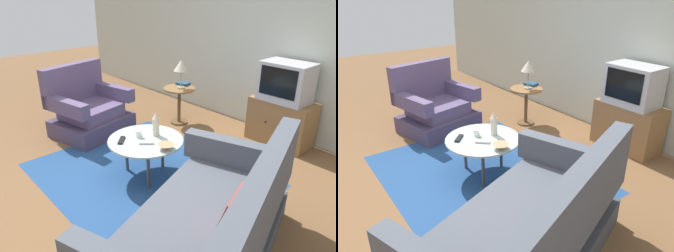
# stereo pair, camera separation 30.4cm
# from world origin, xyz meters

# --- Properties ---
(ground_plane) EXTENTS (16.00, 16.00, 0.00)m
(ground_plane) POSITION_xyz_m (0.00, 0.00, 0.00)
(ground_plane) COLOR brown
(back_wall) EXTENTS (9.00, 0.12, 2.70)m
(back_wall) POSITION_xyz_m (0.00, 2.33, 1.35)
(back_wall) COLOR #B2BCB2
(back_wall) RESTS_ON ground
(area_rug) EXTENTS (2.40, 2.00, 0.00)m
(area_rug) POSITION_xyz_m (0.00, 0.17, 0.00)
(area_rug) COLOR navy
(area_rug) RESTS_ON ground
(armchair) EXTENTS (0.99, 1.12, 0.95)m
(armchair) POSITION_xyz_m (-1.48, 0.29, 0.32)
(armchair) COLOR #4B3E5C
(armchair) RESTS_ON ground
(couch) EXTENTS (1.49, 1.95, 0.95)m
(couch) POSITION_xyz_m (1.26, -0.25, 0.30)
(couch) COLOR #3E424B
(couch) RESTS_ON ground
(coffee_table) EXTENTS (0.81, 0.81, 0.44)m
(coffee_table) POSITION_xyz_m (-0.00, 0.17, 0.41)
(coffee_table) COLOR #B2C6C1
(coffee_table) RESTS_ON ground
(side_table) EXTENTS (0.47, 0.47, 0.56)m
(side_table) POSITION_xyz_m (-0.84, 1.48, 0.40)
(side_table) COLOR olive
(side_table) RESTS_ON ground
(tv_stand) EXTENTS (0.80, 0.45, 0.59)m
(tv_stand) POSITION_xyz_m (0.54, 2.02, 0.30)
(tv_stand) COLOR olive
(tv_stand) RESTS_ON ground
(television) EXTENTS (0.60, 0.41, 0.50)m
(television) POSITION_xyz_m (0.54, 2.00, 0.84)
(television) COLOR #B7B7BC
(television) RESTS_ON tv_stand
(table_lamp) EXTENTS (0.21, 0.21, 0.42)m
(table_lamp) POSITION_xyz_m (-0.82, 1.48, 0.89)
(table_lamp) COLOR #9E937A
(table_lamp) RESTS_ON side_table
(vase) EXTENTS (0.08, 0.08, 0.27)m
(vase) POSITION_xyz_m (-0.00, 0.32, 0.57)
(vase) COLOR beige
(vase) RESTS_ON coffee_table
(mug) EXTENTS (0.11, 0.07, 0.08)m
(mug) POSITION_xyz_m (-0.09, 0.15, 0.48)
(mug) COLOR white
(mug) RESTS_ON coffee_table
(bowl) EXTENTS (0.17, 0.17, 0.05)m
(bowl) POSITION_xyz_m (0.31, 0.18, 0.47)
(bowl) COLOR tan
(bowl) RESTS_ON coffee_table
(tv_remote_dark) EXTENTS (0.15, 0.16, 0.02)m
(tv_remote_dark) POSITION_xyz_m (-0.14, -0.04, 0.45)
(tv_remote_dark) COLOR black
(tv_remote_dark) RESTS_ON coffee_table
(tv_remote_silver) EXTENTS (0.14, 0.15, 0.02)m
(tv_remote_silver) POSITION_xyz_m (0.09, 0.11, 0.45)
(tv_remote_silver) COLOR #B2B2B7
(tv_remote_silver) RESTS_ON coffee_table
(book) EXTENTS (0.22, 0.19, 0.04)m
(book) POSITION_xyz_m (-0.93, 1.64, 0.58)
(book) COLOR navy
(book) RESTS_ON side_table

